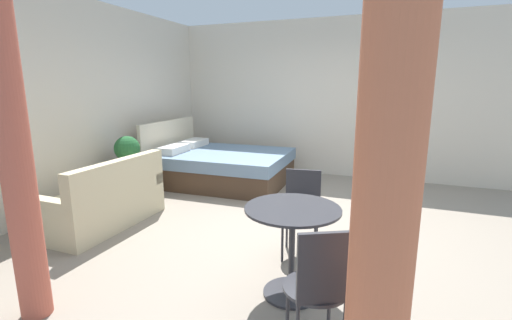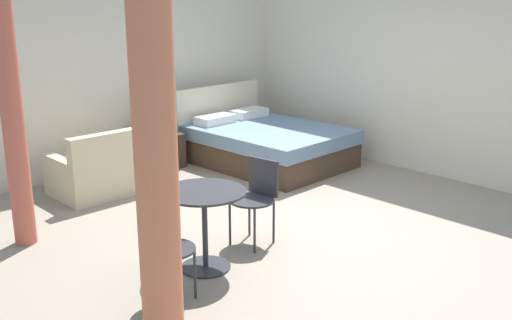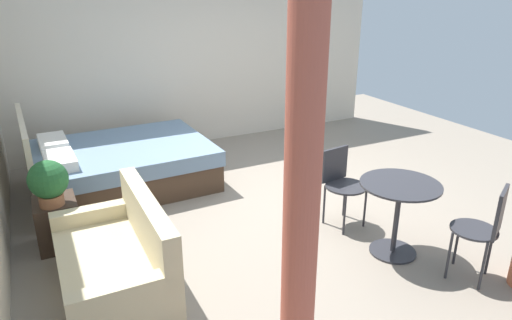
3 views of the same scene
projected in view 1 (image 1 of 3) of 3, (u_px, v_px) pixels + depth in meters
name	position (u px, v px, depth m)	size (l,w,h in m)	color
ground_plane	(294.00, 224.00, 4.35)	(8.30, 9.11, 0.02)	gray
wall_back	(93.00, 102.00, 5.14)	(8.30, 0.12, 2.84)	beige
wall_right	(335.00, 99.00, 6.47)	(0.12, 6.11, 2.84)	beige
bed	(220.00, 166.00, 6.12)	(1.72, 2.23, 1.05)	#473323
couch	(103.00, 203.00, 4.25)	(1.45, 0.81, 0.82)	beige
nightstand	(135.00, 181.00, 5.34)	(0.45, 0.40, 0.49)	#38281E
potted_plant	(127.00, 150.00, 5.15)	(0.37, 0.37, 0.45)	#935B3D
vase	(138.00, 158.00, 5.38)	(0.12, 0.12, 0.17)	silver
balcony_table	(292.00, 234.00, 2.77)	(0.75, 0.75, 0.74)	#2D2D33
cafe_chair_near_window	(320.00, 284.00, 2.03)	(0.54, 0.54, 0.90)	#2D2D33
cafe_chair_near_couch	(302.00, 203.00, 3.50)	(0.50, 0.50, 0.84)	#2D2D33
curtain_left	(388.00, 170.00, 1.52)	(0.29, 0.29, 2.62)	#D1704C
curtain_right	(13.00, 139.00, 2.36)	(0.21, 0.21, 2.62)	#C15B47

